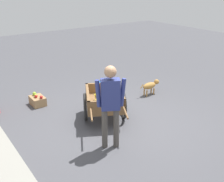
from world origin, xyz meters
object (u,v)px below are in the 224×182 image
(vendor_person, at_px, (110,100))
(mixed_fruit_crate, at_px, (38,100))
(plastic_bucket, at_px, (102,87))
(fruit_cart, at_px, (104,102))
(dog, at_px, (150,85))

(vendor_person, bearing_deg, mixed_fruit_crate, 9.26)
(vendor_person, xyz_separation_m, plastic_bucket, (2.46, -1.43, -0.83))
(vendor_person, relative_size, plastic_bucket, 5.69)
(vendor_person, bearing_deg, plastic_bucket, -30.16)
(plastic_bucket, distance_m, mixed_fruit_crate, 1.87)
(fruit_cart, xyz_separation_m, dog, (0.46, -1.85, -0.17))
(plastic_bucket, bearing_deg, dog, -135.66)
(vendor_person, relative_size, mixed_fruit_crate, 3.69)
(vendor_person, xyz_separation_m, mixed_fruit_crate, (2.64, 0.43, -0.85))
(mixed_fruit_crate, bearing_deg, fruit_cart, -149.20)
(vendor_person, relative_size, dog, 2.41)
(dog, xyz_separation_m, mixed_fruit_crate, (1.17, 2.82, -0.15))
(dog, height_order, mixed_fruit_crate, dog)
(dog, distance_m, mixed_fruit_crate, 3.05)
(fruit_cart, xyz_separation_m, plastic_bucket, (1.45, -0.89, -0.29))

